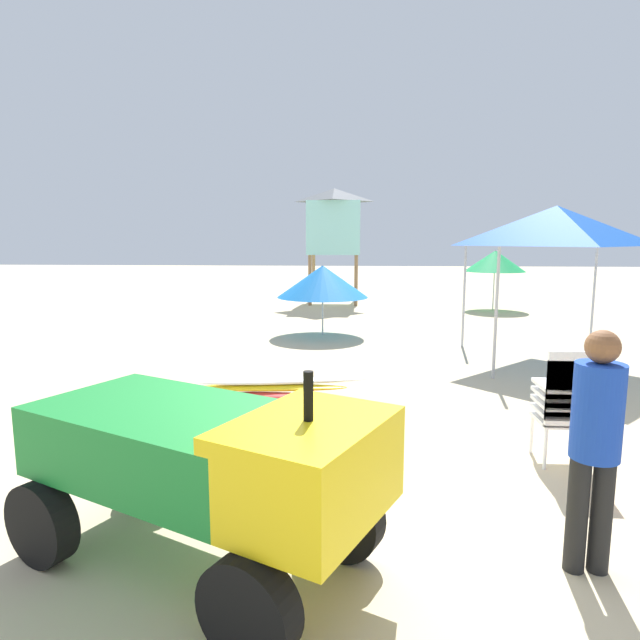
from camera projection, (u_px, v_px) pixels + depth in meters
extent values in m
plane|color=beige|center=(346.00, 490.00, 4.91)|extent=(80.00, 80.00, 0.00)
cube|color=#197A2D|center=(164.00, 440.00, 3.84)|extent=(2.10, 1.77, 0.50)
cube|color=yellow|center=(309.00, 468.00, 3.24)|extent=(1.20, 1.34, 0.60)
cylinder|color=black|center=(308.00, 396.00, 3.18)|extent=(0.08, 0.08, 0.30)
cylinder|color=black|center=(342.00, 518.00, 3.83)|extent=(0.62, 0.42, 0.60)
cylinder|color=black|center=(248.00, 610.00, 2.89)|extent=(0.62, 0.42, 0.60)
cylinder|color=black|center=(160.00, 466.00, 4.71)|extent=(0.62, 0.42, 0.60)
cylinder|color=black|center=(42.00, 523.00, 3.77)|extent=(0.62, 0.42, 0.60)
cube|color=white|center=(561.00, 420.00, 5.48)|extent=(0.48, 0.48, 0.04)
cube|color=white|center=(571.00, 408.00, 5.23)|extent=(0.48, 0.04, 0.40)
cube|color=white|center=(561.00, 412.00, 5.47)|extent=(0.48, 0.48, 0.04)
cube|color=white|center=(571.00, 399.00, 5.22)|extent=(0.48, 0.04, 0.40)
cube|color=white|center=(562.00, 403.00, 5.45)|extent=(0.48, 0.48, 0.04)
cube|color=white|center=(572.00, 390.00, 5.21)|extent=(0.48, 0.04, 0.40)
cube|color=white|center=(563.00, 394.00, 5.44)|extent=(0.48, 0.48, 0.04)
cube|color=white|center=(572.00, 381.00, 5.19)|extent=(0.48, 0.04, 0.40)
cube|color=white|center=(563.00, 386.00, 5.43)|extent=(0.48, 0.48, 0.04)
cube|color=white|center=(573.00, 372.00, 5.18)|extent=(0.48, 0.04, 0.40)
cylinder|color=white|center=(572.00, 435.00, 5.71)|extent=(0.04, 0.04, 0.42)
cylinder|color=white|center=(532.00, 434.00, 5.74)|extent=(0.04, 0.04, 0.42)
cylinder|color=white|center=(589.00, 450.00, 5.29)|extent=(0.04, 0.04, 0.42)
cylinder|color=white|center=(545.00, 449.00, 5.32)|extent=(0.04, 0.04, 0.42)
ellipsoid|color=orange|center=(284.00, 404.00, 7.34)|extent=(2.07, 0.63, 0.08)
ellipsoid|color=orange|center=(274.00, 397.00, 7.36)|extent=(2.04, 0.61, 0.08)
ellipsoid|color=red|center=(279.00, 396.00, 7.14)|extent=(1.94, 0.32, 0.08)
ellipsoid|color=yellow|center=(270.00, 388.00, 7.26)|extent=(2.11, 0.41, 0.08)
ellipsoid|color=white|center=(284.00, 381.00, 7.29)|extent=(2.29, 0.62, 0.08)
cylinder|color=black|center=(577.00, 514.00, 3.67)|extent=(0.14, 0.14, 0.82)
cylinder|color=black|center=(601.00, 515.00, 3.66)|extent=(0.14, 0.14, 0.82)
cylinder|color=#193FB2|center=(597.00, 411.00, 3.55)|extent=(0.32, 0.32, 0.65)
sphere|color=brown|center=(603.00, 347.00, 3.49)|extent=(0.22, 0.22, 0.22)
cylinder|color=#B2B2B7|center=(496.00, 314.00, 8.67)|extent=(0.05, 0.05, 2.14)
cylinder|color=#B2B2B7|center=(464.00, 296.00, 11.26)|extent=(0.05, 0.05, 2.14)
cylinder|color=#B2B2B7|center=(594.00, 297.00, 11.08)|extent=(0.05, 0.05, 2.14)
pyramid|color=#144CB2|center=(556.00, 226.00, 9.66)|extent=(2.63, 2.63, 0.71)
cylinder|color=olive|center=(310.00, 280.00, 18.26)|extent=(0.12, 0.12, 1.71)
cylinder|color=olive|center=(356.00, 281.00, 18.16)|extent=(0.12, 0.12, 1.71)
cylinder|color=olive|center=(314.00, 277.00, 19.80)|extent=(0.12, 0.12, 1.71)
cylinder|color=olive|center=(356.00, 277.00, 19.69)|extent=(0.12, 0.12, 1.71)
cube|color=#96E1DA|center=(334.00, 228.00, 18.71)|extent=(1.80, 1.80, 1.80)
pyramid|color=#4C5156|center=(334.00, 195.00, 18.54)|extent=(1.98, 1.98, 0.45)
cylinder|color=beige|center=(494.00, 280.00, 17.22)|extent=(0.04, 0.04, 1.89)
cone|color=#19994C|center=(495.00, 261.00, 17.13)|extent=(1.91, 1.91, 0.67)
cylinder|color=beige|center=(323.00, 300.00, 12.64)|extent=(0.04, 0.04, 1.65)
cone|color=blue|center=(323.00, 281.00, 12.57)|extent=(2.13, 2.13, 0.75)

